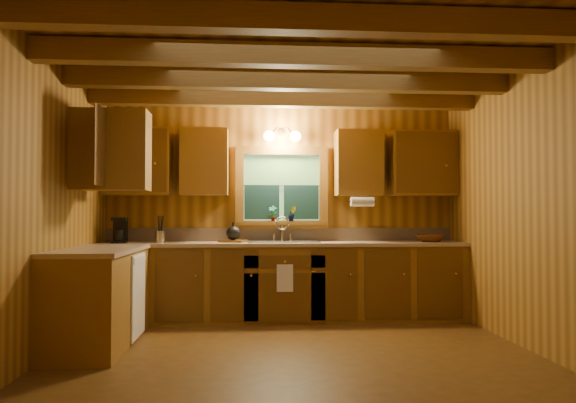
% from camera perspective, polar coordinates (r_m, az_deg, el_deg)
% --- Properties ---
extents(room, '(4.20, 4.20, 4.20)m').
position_cam_1_polar(room, '(4.75, 0.70, -0.32)').
color(room, '#513513').
rests_on(room, ground).
extents(ceiling_beams, '(4.20, 2.54, 0.18)m').
position_cam_1_polar(ceiling_beams, '(4.92, 0.69, 13.66)').
color(ceiling_beams, brown).
rests_on(ceiling_beams, room).
extents(base_cabinets, '(4.20, 2.22, 0.86)m').
position_cam_1_polar(base_cabinets, '(6.06, -5.05, -8.85)').
color(base_cabinets, brown).
rests_on(base_cabinets, ground).
extents(countertop, '(4.20, 2.24, 0.04)m').
position_cam_1_polar(countertop, '(6.03, -4.91, -4.60)').
color(countertop, tan).
rests_on(countertop, base_cabinets).
extents(backsplash, '(4.20, 0.02, 0.16)m').
position_cam_1_polar(backsplash, '(6.63, -0.68, -3.47)').
color(backsplash, tan).
rests_on(backsplash, room).
extents(dishwasher_panel, '(0.02, 0.60, 0.80)m').
position_cam_1_polar(dishwasher_panel, '(5.57, -15.39, -9.44)').
color(dishwasher_panel, white).
rests_on(dishwasher_panel, base_cabinets).
extents(upper_cabinets, '(4.19, 1.77, 0.78)m').
position_cam_1_polar(upper_cabinets, '(6.19, -5.66, 4.38)').
color(upper_cabinets, brown).
rests_on(upper_cabinets, room).
extents(window, '(1.12, 0.08, 1.00)m').
position_cam_1_polar(window, '(6.62, -0.67, 1.28)').
color(window, brown).
rests_on(window, room).
extents(window_sill, '(1.06, 0.14, 0.04)m').
position_cam_1_polar(window_sill, '(6.56, -0.65, -2.27)').
color(window_sill, brown).
rests_on(window_sill, room).
extents(wall_sconce, '(0.45, 0.21, 0.17)m').
position_cam_1_polar(wall_sconce, '(6.56, -0.60, 6.88)').
color(wall_sconce, black).
rests_on(wall_sconce, room).
extents(paper_towel_roll, '(0.27, 0.11, 0.11)m').
position_cam_1_polar(paper_towel_roll, '(6.40, 7.76, -0.03)').
color(paper_towel_roll, white).
rests_on(paper_towel_roll, upper_cabinets).
extents(dish_towel, '(0.18, 0.01, 0.30)m').
position_cam_1_polar(dish_towel, '(6.05, -0.32, -8.02)').
color(dish_towel, white).
rests_on(dish_towel, base_cabinets).
extents(sink, '(0.82, 0.48, 0.43)m').
position_cam_1_polar(sink, '(6.36, -0.53, -4.67)').
color(sink, silver).
rests_on(sink, countertop).
extents(coffee_maker, '(0.16, 0.21, 0.29)m').
position_cam_1_polar(coffee_maker, '(6.44, -17.17, -2.90)').
color(coffee_maker, black).
rests_on(coffee_maker, countertop).
extents(utensil_crock, '(0.11, 0.11, 0.31)m').
position_cam_1_polar(utensil_crock, '(6.35, -13.25, -3.55)').
color(utensil_crock, silver).
rests_on(utensil_crock, countertop).
extents(cutting_board, '(0.35, 0.31, 0.03)m').
position_cam_1_polar(cutting_board, '(6.37, -5.75, -4.14)').
color(cutting_board, '#563712').
rests_on(cutting_board, countertop).
extents(teakettle, '(0.16, 0.16, 0.20)m').
position_cam_1_polar(teakettle, '(6.37, -5.75, -3.29)').
color(teakettle, black).
rests_on(teakettle, cutting_board).
extents(wicker_basket, '(0.45, 0.45, 0.09)m').
position_cam_1_polar(wicker_basket, '(6.60, 14.71, -3.74)').
color(wicker_basket, '#48230C').
rests_on(wicker_basket, countertop).
extents(potted_plant_left, '(0.11, 0.09, 0.19)m').
position_cam_1_polar(potted_plant_left, '(6.55, -1.61, -1.25)').
color(potted_plant_left, '#563712').
rests_on(potted_plant_left, window_sill).
extents(potted_plant_right, '(0.11, 0.09, 0.18)m').
position_cam_1_polar(potted_plant_right, '(6.54, 0.41, -1.29)').
color(potted_plant_right, '#563712').
rests_on(potted_plant_right, window_sill).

